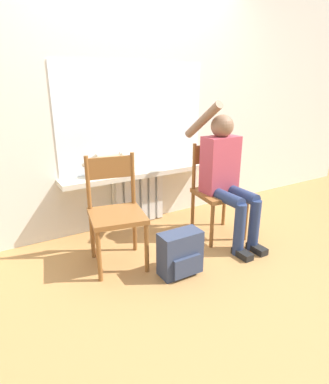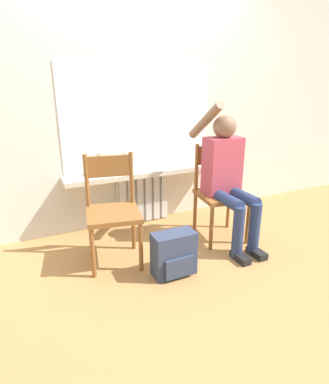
# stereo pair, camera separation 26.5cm
# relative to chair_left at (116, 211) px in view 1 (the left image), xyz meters

# --- Properties ---
(ground_plane) EXTENTS (12.00, 12.00, 0.00)m
(ground_plane) POSITION_rel_chair_left_xyz_m (0.53, -0.49, -0.48)
(ground_plane) COLOR #B27F47
(wall_with_window) EXTENTS (7.00, 0.06, 2.70)m
(wall_with_window) POSITION_rel_chair_left_xyz_m (0.53, 0.74, 0.87)
(wall_with_window) COLOR silver
(wall_with_window) RESTS_ON ground_plane
(radiator) EXTENTS (0.58, 0.08, 0.55)m
(radiator) POSITION_rel_chair_left_xyz_m (0.53, 0.66, -0.20)
(radiator) COLOR silver
(radiator) RESTS_ON ground_plane
(windowsill) EXTENTS (1.67, 0.24, 0.05)m
(windowsill) POSITION_rel_chair_left_xyz_m (0.53, 0.59, 0.10)
(windowsill) COLOR beige
(windowsill) RESTS_ON radiator
(window_glass) EXTENTS (1.61, 0.01, 1.06)m
(window_glass) POSITION_rel_chair_left_xyz_m (0.53, 0.71, 0.66)
(window_glass) COLOR white
(window_glass) RESTS_ON windowsill
(chair_left) EXTENTS (0.50, 0.50, 0.92)m
(chair_left) POSITION_rel_chair_left_xyz_m (0.00, 0.00, 0.00)
(chair_left) COLOR brown
(chair_left) RESTS_ON ground_plane
(chair_right) EXTENTS (0.48, 0.48, 0.92)m
(chair_right) POSITION_rel_chair_left_xyz_m (1.08, 0.00, 0.00)
(chair_right) COLOR brown
(chair_right) RESTS_ON ground_plane
(person) EXTENTS (0.36, 0.96, 1.33)m
(person) POSITION_rel_chair_left_xyz_m (1.07, -0.11, 0.20)
(person) COLOR navy
(person) RESTS_ON ground_plane
(cat) EXTENTS (0.44, 0.12, 0.23)m
(cat) POSITION_rel_chair_left_xyz_m (0.18, 0.58, 0.27)
(cat) COLOR #9E896B
(cat) RESTS_ON windowsill
(backpack) EXTENTS (0.34, 0.20, 0.36)m
(backpack) POSITION_rel_chair_left_xyz_m (0.36, -0.42, -0.30)
(backpack) COLOR #333D56
(backpack) RESTS_ON ground_plane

